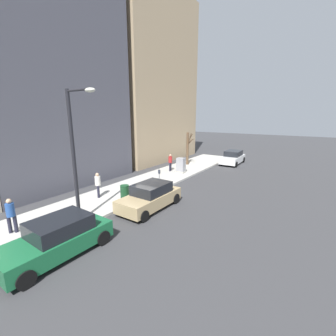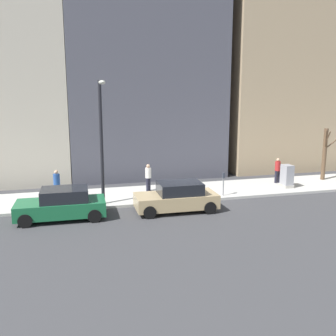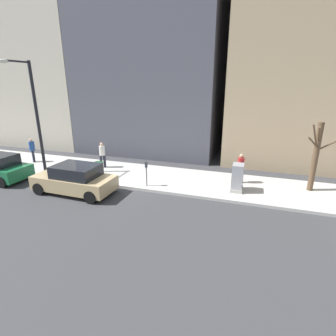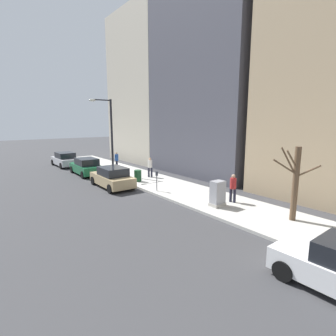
# 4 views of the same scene
# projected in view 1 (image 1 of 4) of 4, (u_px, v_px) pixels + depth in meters

# --- Properties ---
(ground_plane) EXTENTS (120.00, 120.00, 0.00)m
(ground_plane) POSITION_uv_depth(u_px,v_px,m) (142.00, 200.00, 14.88)
(ground_plane) COLOR #38383A
(sidewalk) EXTENTS (4.00, 36.00, 0.15)m
(sidewalk) POSITION_uv_depth(u_px,v_px,m) (121.00, 193.00, 15.94)
(sidewalk) COLOR #B2AFA8
(sidewalk) RESTS_ON ground
(parked_car_white) EXTENTS (1.99, 4.23, 1.52)m
(parked_car_white) POSITION_uv_depth(u_px,v_px,m) (233.00, 158.00, 25.87)
(parked_car_white) COLOR white
(parked_car_white) RESTS_ON ground
(parked_car_tan) EXTENTS (1.98, 4.23, 1.52)m
(parked_car_tan) POSITION_uv_depth(u_px,v_px,m) (150.00, 197.00, 13.43)
(parked_car_tan) COLOR tan
(parked_car_tan) RESTS_ON ground
(parked_car_green) EXTENTS (2.00, 4.24, 1.52)m
(parked_car_green) POSITION_uv_depth(u_px,v_px,m) (58.00, 238.00, 8.89)
(parked_car_green) COLOR #196038
(parked_car_green) RESTS_ON ground
(parking_meter) EXTENTS (0.14, 0.10, 1.35)m
(parking_meter) POSITION_uv_depth(u_px,v_px,m) (159.00, 176.00, 16.96)
(parking_meter) COLOR slate
(parking_meter) RESTS_ON sidewalk
(utility_box) EXTENTS (0.83, 0.61, 1.43)m
(utility_box) POSITION_uv_depth(u_px,v_px,m) (181.00, 166.00, 21.24)
(utility_box) COLOR #A8A399
(utility_box) RESTS_ON sidewalk
(streetlamp) EXTENTS (1.97, 0.32, 6.50)m
(streetlamp) POSITION_uv_depth(u_px,v_px,m) (76.00, 147.00, 10.58)
(streetlamp) COLOR black
(streetlamp) RESTS_ON sidewalk
(bare_tree) EXTENTS (1.15, 1.67, 3.53)m
(bare_tree) POSITION_uv_depth(u_px,v_px,m) (188.00, 148.00, 24.59)
(bare_tree) COLOR brown
(bare_tree) RESTS_ON sidewalk
(trash_bin) EXTENTS (0.56, 0.56, 0.90)m
(trash_bin) POSITION_uv_depth(u_px,v_px,m) (125.00, 192.00, 14.66)
(trash_bin) COLOR #14381E
(trash_bin) RESTS_ON sidewalk
(pedestrian_near_meter) EXTENTS (0.36, 0.39, 1.66)m
(pedestrian_near_meter) POSITION_uv_depth(u_px,v_px,m) (170.00, 161.00, 21.90)
(pedestrian_near_meter) COLOR #1E1E2D
(pedestrian_near_meter) RESTS_ON sidewalk
(pedestrian_midblock) EXTENTS (0.36, 0.36, 1.66)m
(pedestrian_midblock) POSITION_uv_depth(u_px,v_px,m) (98.00, 184.00, 14.83)
(pedestrian_midblock) COLOR #1E1E2D
(pedestrian_midblock) RESTS_ON sidewalk
(pedestrian_far_corner) EXTENTS (0.36, 0.36, 1.66)m
(pedestrian_far_corner) POSITION_uv_depth(u_px,v_px,m) (11.00, 214.00, 10.27)
(pedestrian_far_corner) COLOR #1E1E2D
(pedestrian_far_corner) RESTS_ON sidewalk
(office_tower_left) EXTENTS (12.59, 12.59, 19.34)m
(office_tower_left) POSITION_uv_depth(u_px,v_px,m) (131.00, 82.00, 28.86)
(office_tower_left) COLOR tan
(office_tower_left) RESTS_ON ground
(office_block_center) EXTENTS (10.99, 10.99, 20.17)m
(office_block_center) POSITION_uv_depth(u_px,v_px,m) (31.00, 57.00, 18.13)
(office_block_center) COLOR #4C4C56
(office_block_center) RESTS_ON ground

